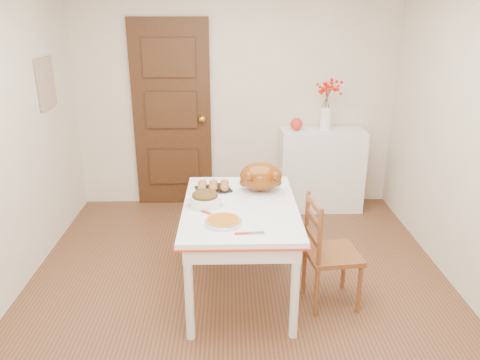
{
  "coord_description": "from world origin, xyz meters",
  "views": [
    {
      "loc": [
        -0.07,
        -3.11,
        2.12
      ],
      "look_at": [
        0.01,
        0.14,
        0.93
      ],
      "focal_mm": 34.93,
      "sensor_mm": 36.0,
      "label": 1
    }
  ],
  "objects_px": {
    "sideboard": "(321,170)",
    "kitchen_table": "(240,250)",
    "pumpkin_pie": "(223,221)",
    "chair_oak": "(333,252)",
    "turkey_platter": "(261,178)"
  },
  "relations": [
    {
      "from": "sideboard",
      "to": "kitchen_table",
      "type": "relative_size",
      "value": 0.72
    },
    {
      "from": "kitchen_table",
      "to": "turkey_platter",
      "type": "height_order",
      "value": "turkey_platter"
    },
    {
      "from": "turkey_platter",
      "to": "pumpkin_pie",
      "type": "relative_size",
      "value": 1.59
    },
    {
      "from": "sideboard",
      "to": "pumpkin_pie",
      "type": "distance_m",
      "value": 2.3
    },
    {
      "from": "sideboard",
      "to": "turkey_platter",
      "type": "relative_size",
      "value": 2.33
    },
    {
      "from": "sideboard",
      "to": "kitchen_table",
      "type": "bearing_deg",
      "value": -119.09
    },
    {
      "from": "sideboard",
      "to": "turkey_platter",
      "type": "distance_m",
      "value": 1.69
    },
    {
      "from": "turkey_platter",
      "to": "kitchen_table",
      "type": "bearing_deg",
      "value": -138.68
    },
    {
      "from": "pumpkin_pie",
      "to": "turkey_platter",
      "type": "bearing_deg",
      "value": 63.05
    },
    {
      "from": "sideboard",
      "to": "chair_oak",
      "type": "bearing_deg",
      "value": -97.8
    },
    {
      "from": "kitchen_table",
      "to": "pumpkin_pie",
      "type": "bearing_deg",
      "value": -110.55
    },
    {
      "from": "chair_oak",
      "to": "kitchen_table",
      "type": "bearing_deg",
      "value": 71.58
    },
    {
      "from": "kitchen_table",
      "to": "chair_oak",
      "type": "bearing_deg",
      "value": -11.57
    },
    {
      "from": "chair_oak",
      "to": "turkey_platter",
      "type": "xyz_separation_m",
      "value": [
        -0.52,
        0.39,
        0.45
      ]
    },
    {
      "from": "kitchen_table",
      "to": "chair_oak",
      "type": "distance_m",
      "value": 0.7
    }
  ]
}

